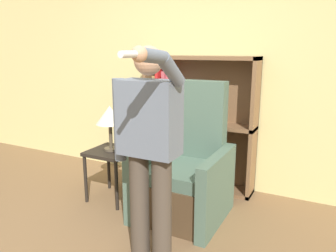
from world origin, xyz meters
name	(u,v)px	position (x,y,z in m)	size (l,w,h in m)	color
wall_back	(190,67)	(0.00, 2.03, 1.40)	(8.00, 0.06, 2.80)	#DBCC84
bookcase	(187,124)	(0.04, 1.87, 0.74)	(1.32, 0.28, 1.53)	brown
armchair	(185,175)	(0.34, 1.17, 0.39)	(0.81, 0.83, 1.30)	#4C3823
person_standing	(149,143)	(0.40, 0.38, 0.93)	(0.58, 0.78, 1.63)	#473D33
side_table	(112,158)	(-0.50, 1.10, 0.46)	(0.46, 0.46, 0.55)	black
table_lamp	(110,116)	(-0.50, 1.10, 0.92)	(0.30, 0.30, 0.48)	#4C4233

